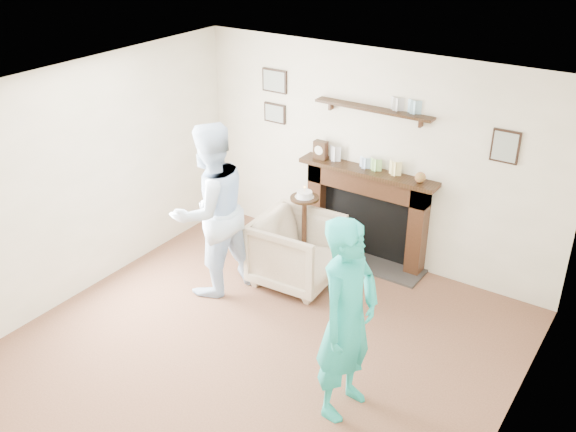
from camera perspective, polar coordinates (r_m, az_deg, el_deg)
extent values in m
plane|color=brown|center=(6.20, -3.92, -12.99)|extent=(5.00, 5.00, 0.00)
cube|color=beige|center=(7.41, 7.56, 5.12)|extent=(4.50, 0.04, 2.50)
cube|color=beige|center=(6.97, -19.17, 2.34)|extent=(0.04, 5.00, 2.50)
cube|color=beige|center=(4.67, 18.55, -10.38)|extent=(0.04, 5.00, 2.50)
cube|color=silver|center=(4.99, -4.82, 9.67)|extent=(4.50, 5.00, 0.04)
cube|color=black|center=(7.90, 2.66, 1.19)|extent=(0.18, 0.20, 1.10)
cube|color=black|center=(7.39, 11.45, -1.29)|extent=(0.18, 0.20, 1.10)
cube|color=black|center=(7.44, 7.09, 2.95)|extent=(1.50, 0.20, 0.24)
cube|color=black|center=(7.73, 7.10, -0.61)|extent=(1.14, 0.06, 0.86)
cube|color=#2F2C2A|center=(7.78, 6.28, -3.86)|extent=(1.60, 0.44, 0.03)
cube|color=black|center=(7.35, 7.04, 3.91)|extent=(1.68, 0.26, 0.05)
cube|color=black|center=(7.15, 7.57, 9.40)|extent=(1.40, 0.15, 0.03)
cube|color=black|center=(7.83, -1.20, 11.92)|extent=(0.34, 0.03, 0.28)
cube|color=black|center=(7.94, -1.17, 9.13)|extent=(0.30, 0.03, 0.24)
cube|color=black|center=(6.78, 18.76, 5.88)|extent=(0.28, 0.03, 0.34)
cube|color=black|center=(7.58, 2.92, 5.88)|extent=(0.16, 0.09, 0.22)
cylinder|color=silver|center=(7.53, 2.73, 5.85)|extent=(0.11, 0.01, 0.11)
sphere|color=green|center=(7.08, 11.68, 3.37)|extent=(0.12, 0.12, 0.12)
imported|color=tan|center=(7.35, 0.79, -5.79)|extent=(0.93, 0.90, 0.80)
imported|color=#A7B5D0|center=(7.29, -6.49, -6.29)|extent=(0.94, 1.09, 1.92)
imported|color=#20B9A1|center=(5.80, 4.91, -16.37)|extent=(0.48, 0.69, 1.80)
cylinder|color=black|center=(7.62, 1.40, -4.43)|extent=(0.27, 0.27, 0.02)
cylinder|color=black|center=(7.40, 1.44, -1.52)|extent=(0.06, 0.06, 0.86)
cylinder|color=black|center=(7.20, 1.48, 1.59)|extent=(0.33, 0.33, 0.03)
cylinder|color=silver|center=(7.20, 1.48, 1.72)|extent=(0.22, 0.22, 0.01)
cylinder|color=white|center=(7.18, 1.48, 1.96)|extent=(0.17, 0.17, 0.06)
cylinder|color=#FFDBA1|center=(7.16, 1.49, 2.36)|extent=(0.01, 0.01, 0.05)
sphere|color=orange|center=(7.15, 1.49, 2.60)|extent=(0.02, 0.02, 0.02)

